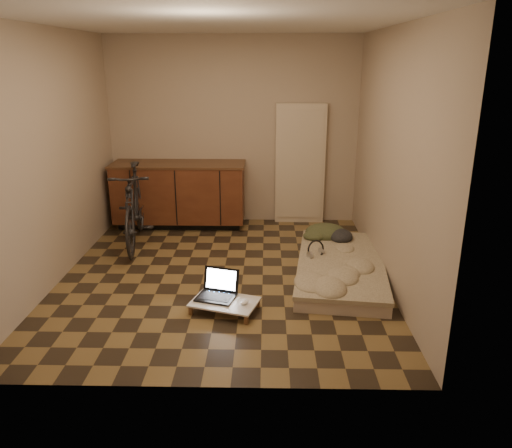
{
  "coord_description": "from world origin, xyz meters",
  "views": [
    {
      "loc": [
        0.47,
        -5.07,
        2.28
      ],
      "look_at": [
        0.36,
        0.13,
        0.55
      ],
      "focal_mm": 35.0,
      "sensor_mm": 36.0,
      "label": 1
    }
  ],
  "objects_px": {
    "bicycle": "(134,202)",
    "futon": "(341,267)",
    "laptop": "(218,291)",
    "lap_desk": "(225,302)"
  },
  "relations": [
    {
      "from": "bicycle",
      "to": "futon",
      "type": "distance_m",
      "value": 2.71
    },
    {
      "from": "bicycle",
      "to": "futon",
      "type": "height_order",
      "value": "bicycle"
    },
    {
      "from": "bicycle",
      "to": "laptop",
      "type": "xyz_separation_m",
      "value": [
        1.21,
        -1.69,
        -0.41
      ]
    },
    {
      "from": "bicycle",
      "to": "futon",
      "type": "relative_size",
      "value": 0.85
    },
    {
      "from": "lap_desk",
      "to": "laptop",
      "type": "height_order",
      "value": "laptop"
    },
    {
      "from": "bicycle",
      "to": "lap_desk",
      "type": "xyz_separation_m",
      "value": [
        1.28,
        -1.8,
        -0.47
      ]
    },
    {
      "from": "bicycle",
      "to": "lap_desk",
      "type": "height_order",
      "value": "bicycle"
    },
    {
      "from": "futon",
      "to": "laptop",
      "type": "height_order",
      "value": "laptop"
    },
    {
      "from": "lap_desk",
      "to": "laptop",
      "type": "relative_size",
      "value": 1.63
    },
    {
      "from": "bicycle",
      "to": "laptop",
      "type": "relative_size",
      "value": 4.03
    }
  ]
}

